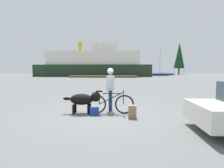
% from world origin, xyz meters
% --- Properties ---
extents(ground_plane, '(160.00, 160.00, 0.00)m').
position_xyz_m(ground_plane, '(0.00, 0.00, 0.00)').
color(ground_plane, '#595B5B').
extents(bicycle, '(1.81, 0.44, 0.92)m').
position_xyz_m(bicycle, '(0.29, 0.04, 0.40)').
color(bicycle, black).
rests_on(bicycle, ground_plane).
extents(person_cyclist, '(0.32, 0.53, 1.76)m').
position_xyz_m(person_cyclist, '(0.27, 0.56, 1.07)').
color(person_cyclist, navy).
rests_on(person_cyclist, ground_plane).
extents(dog, '(1.48, 0.51, 0.84)m').
position_xyz_m(dog, '(-0.72, 0.05, 0.55)').
color(dog, black).
rests_on(dog, ground_plane).
extents(backpack, '(0.29, 0.22, 0.45)m').
position_xyz_m(backpack, '(1.11, -0.55, 0.23)').
color(backpack, '#8C7251').
rests_on(backpack, ground_plane).
extents(handbag_pannier, '(0.33, 0.21, 0.29)m').
position_xyz_m(handbag_pannier, '(-0.28, -0.22, 0.14)').
color(handbag_pannier, navy).
rests_on(handbag_pannier, ground_plane).
extents(dock_pier, '(14.29, 2.27, 0.40)m').
position_xyz_m(dock_pier, '(-3.02, 31.75, 0.20)').
color(dock_pier, brown).
rests_on(dock_pier, ground_plane).
extents(ferry_boat, '(27.89, 7.51, 8.44)m').
position_xyz_m(ferry_boat, '(-5.95, 38.72, 2.94)').
color(ferry_boat, '#1E331E').
rests_on(ferry_boat, ground_plane).
extents(sailboat_moored, '(8.65, 2.42, 7.38)m').
position_xyz_m(sailboat_moored, '(11.54, 44.15, 0.48)').
color(sailboat_moored, navy).
rests_on(sailboat_moored, ground_plane).
extents(pine_tree_far_left, '(2.81, 2.81, 10.87)m').
position_xyz_m(pine_tree_far_left, '(-7.16, 53.54, 6.96)').
color(pine_tree_far_left, '#4C331E').
rests_on(pine_tree_far_left, ground_plane).
extents(pine_tree_center, '(3.09, 3.09, 9.60)m').
position_xyz_m(pine_tree_center, '(-2.86, 53.32, 5.97)').
color(pine_tree_center, '#4C331E').
rests_on(pine_tree_center, ground_plane).
extents(pine_tree_far_right, '(3.53, 3.53, 10.65)m').
position_xyz_m(pine_tree_far_right, '(20.40, 55.76, 6.36)').
color(pine_tree_far_right, '#4C331E').
rests_on(pine_tree_far_right, ground_plane).
extents(pine_tree_mid_back, '(3.40, 3.40, 8.71)m').
position_xyz_m(pine_tree_mid_back, '(-3.65, 61.26, 5.67)').
color(pine_tree_mid_back, '#4C331E').
rests_on(pine_tree_mid_back, ground_plane).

